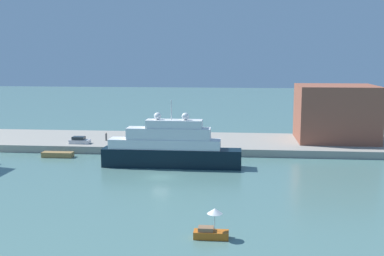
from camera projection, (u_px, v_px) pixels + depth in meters
ground at (160, 177)px, 74.95m from camera, size 400.00×400.00×0.00m
quay_dock at (180, 143)px, 100.05m from camera, size 110.00×19.24×1.41m
large_yacht at (170, 148)px, 81.35m from camera, size 23.21×3.51×11.22m
small_motorboat at (211, 229)px, 49.98m from camera, size 3.60×1.58×3.21m
work_barge at (58, 155)px, 89.40m from camera, size 5.65×1.82×0.96m
harbor_building at (336, 113)px, 98.02m from camera, size 15.36×13.18×11.14m
parked_car at (79, 140)px, 95.29m from camera, size 3.94×1.77×1.37m
person_figure at (106, 137)px, 98.35m from camera, size 0.36×0.36×1.68m
mooring_bollard at (209, 146)px, 90.65m from camera, size 0.48×0.48×0.84m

